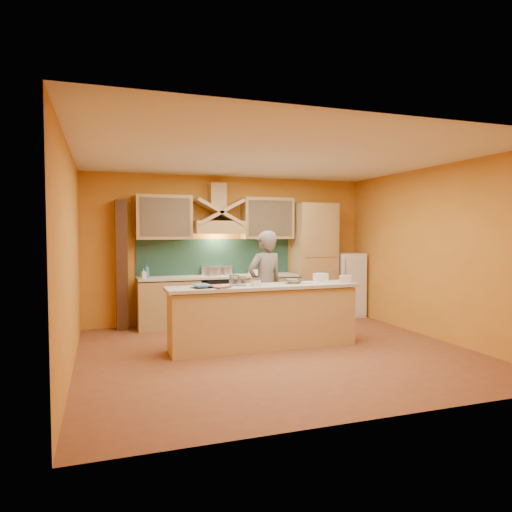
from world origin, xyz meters
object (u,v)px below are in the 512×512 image
object	(u,v)px
person	(265,286)
fridge	(347,285)
kitchen_scale	(256,283)
mixing_bowl	(293,281)
stove	(220,301)

from	to	relation	value
person	fridge	bearing A→B (deg)	-163.56
kitchen_scale	mixing_bowl	world-z (taller)	kitchen_scale
person	mixing_bowl	xyz separation A→B (m)	(0.32, -0.39, 0.10)
stove	mixing_bowl	world-z (taller)	mixing_bowl
mixing_bowl	kitchen_scale	bearing A→B (deg)	-166.83
stove	mixing_bowl	size ratio (longest dim) A/B	3.32
fridge	kitchen_scale	world-z (taller)	fridge
mixing_bowl	fridge	bearing A→B (deg)	42.63
person	kitchen_scale	world-z (taller)	person
stove	person	distance (m)	1.55
stove	fridge	size ratio (longest dim) A/B	0.69
kitchen_scale	mixing_bowl	distance (m)	0.69
kitchen_scale	mixing_bowl	size ratio (longest dim) A/B	0.42
fridge	person	xyz separation A→B (m)	(-2.31, -1.44, 0.23)
fridge	mixing_bowl	bearing A→B (deg)	-137.37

